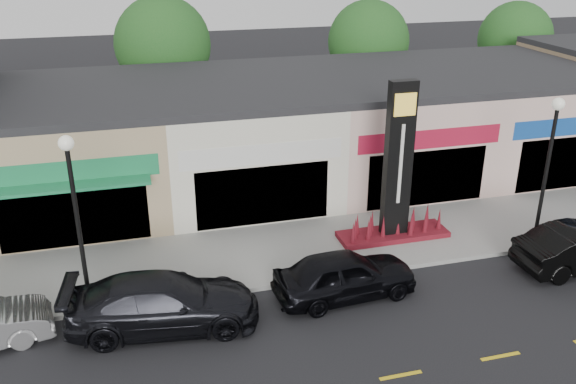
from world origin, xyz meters
name	(u,v)px	position (x,y,z in m)	size (l,w,h in m)	color
ground	(359,313)	(0.00, 0.00, 0.00)	(120.00, 120.00, 0.00)	black
sidewalk	(316,246)	(0.00, 4.35, 0.07)	(52.00, 4.30, 0.15)	gray
curb	(336,277)	(0.00, 2.10, 0.07)	(52.00, 0.20, 0.15)	gray
shop_beige	(76,147)	(-8.50, 11.46, 2.40)	(7.00, 10.85, 4.80)	tan
shop_cream	(238,134)	(-1.50, 11.47, 2.40)	(7.00, 10.01, 4.80)	beige
shop_pink_w	(381,122)	(5.50, 11.47, 2.40)	(7.00, 10.01, 4.80)	beige
shop_pink_e	(508,112)	(12.50, 11.47, 2.40)	(7.00, 10.01, 4.80)	beige
tree_rear_west	(163,44)	(-4.00, 19.50, 5.22)	(5.20, 5.20, 7.83)	#382619
tree_rear_mid	(368,41)	(8.00, 19.50, 4.88)	(4.80, 4.80, 7.29)	#382619
tree_rear_east	(515,39)	(18.00, 19.50, 4.63)	(4.60, 4.60, 6.94)	#382619
lamp_west_near	(75,206)	(-8.00, 2.50, 3.48)	(0.44, 0.44, 5.47)	black
lamp_east_near	(549,157)	(8.00, 2.50, 3.48)	(0.44, 0.44, 5.47)	black
pylon_sign	(396,185)	(3.00, 4.20, 2.27)	(4.20, 1.30, 6.00)	#611012
car_dark_sedan	(163,303)	(-5.83, 0.90, 0.81)	(5.61, 2.28, 1.63)	black
car_black_sedan	(345,275)	(-0.12, 1.03, 0.78)	(4.59, 1.85, 1.56)	black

